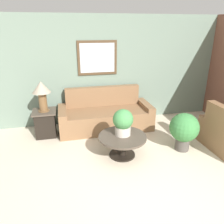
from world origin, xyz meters
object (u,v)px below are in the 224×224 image
coffee_table (122,141)px  side_table (45,123)px  table_lamp (42,91)px  couch_main (105,116)px  potted_plant_on_table (123,122)px  potted_plant_floor (184,129)px

coffee_table → side_table: side_table is taller
side_table → table_lamp: (0.00, -0.00, 0.74)m
side_table → table_lamp: bearing=-90.0°
side_table → coffee_table: bearing=-39.2°
side_table → couch_main: bearing=4.2°
potted_plant_on_table → couch_main: bearing=94.2°
coffee_table → table_lamp: 2.03m
side_table → table_lamp: table_lamp is taller
couch_main → coffee_table: bearing=-86.8°
couch_main → coffee_table: size_ratio=2.43×
potted_plant_on_table → table_lamp: bearing=142.5°
couch_main → side_table: 1.39m
couch_main → potted_plant_on_table: 1.30m
couch_main → potted_plant_on_table: bearing=-85.8°
coffee_table → potted_plant_on_table: 0.38m
potted_plant_floor → potted_plant_on_table: bearing=174.7°
couch_main → table_lamp: size_ratio=3.31×
table_lamp → potted_plant_on_table: table_lamp is taller
side_table → potted_plant_floor: size_ratio=0.77×
side_table → potted_plant_on_table: (1.48, -1.14, 0.38)m
side_table → potted_plant_on_table: 1.90m
couch_main → potted_plant_on_table: (0.09, -1.24, 0.38)m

